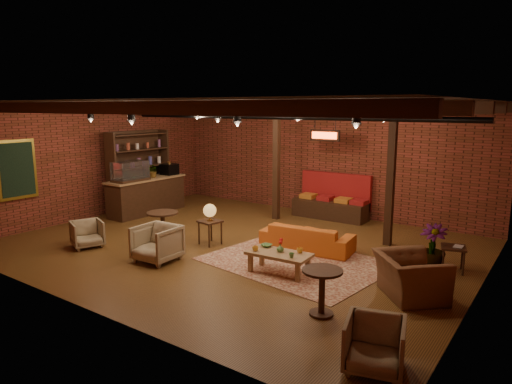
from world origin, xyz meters
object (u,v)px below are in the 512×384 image
Objects in this scene: side_table_lamp at (210,214)px; armchair_a at (87,233)px; side_table_book at (454,248)px; armchair_right at (411,269)px; armchair_far at (375,343)px; round_table_left at (163,222)px; round_table_right at (322,285)px; armchair_b at (157,242)px; plant_tall at (436,202)px; coffee_table at (279,255)px; sofa at (307,237)px.

side_table_lamp reaches higher than armchair_a.
side_table_book is (4.93, 1.33, -0.26)m from side_table_lamp.
side_table_lamp is 0.86× the size of armchair_right.
side_table_lamp is 1.42× the size of armchair_a.
side_table_book is at bearing 74.61° from armchair_far.
armchair_far is at bearing -20.24° from round_table_left.
armchair_far is at bearing -38.97° from round_table_right.
round_table_left is at bearing 128.11° from armchair_b.
armchair_a reaches higher than side_table_book.
armchair_right is at bearing -55.89° from armchair_a.
round_table_left reaches higher than side_table_book.
armchair_right reaches higher than round_table_right.
coffee_table is at bearing -140.70° from plant_tall.
armchair_a is 0.61× the size of armchair_right.
round_table_right is 0.27× the size of plant_tall.
side_table_lamp is at bearing 154.59° from round_table_right.
sofa is 3.66× the size of side_table_book.
sofa is at bearing 122.84° from round_table_right.
plant_tall is (6.69, 2.95, 1.00)m from armchair_a.
armchair_right reaches higher than side_table_book.
side_table_lamp is 1.33× the size of armchair_far.
sofa is 2.88m from armchair_right.
side_table_lamp reaches higher than armchair_b.
armchair_b reaches higher than armchair_a.
armchair_b is 0.75× the size of armchair_right.
round_table_right is at bearing 106.04° from armchair_right.
armchair_b is (0.80, -0.92, -0.09)m from round_table_left.
side_table_lamp is 5.12m from side_table_book.
plant_tall reaches higher than sofa.
coffee_table is at bearing 143.07° from round_table_right.
sofa is 2.43× the size of armchair_b.
sofa is at bearing -35.30° from armchair_a.
armchair_right is at bearing -100.25° from side_table_book.
plant_tall is (4.58, 1.21, 0.62)m from side_table_lamp.
armchair_a is (-4.14, -2.62, 0.04)m from sofa.
armchair_far is at bearing -75.64° from armchair_a.
armchair_right is 1.55× the size of armchair_far.
armchair_right is (6.74, 1.40, 0.15)m from armchair_a.
armchair_right reaches higher than sofa.
side_table_lamp is 1.31× the size of round_table_right.
sofa is 2.77m from plant_tall.
coffee_table is 1.87× the size of armchair_a.
sofa is at bearing 45.09° from armchair_b.
armchair_b is 1.14× the size of round_table_right.
plant_tall reaches higher than side_table_book.
coffee_table is 1.72× the size of round_table_right.
armchair_a is 2.01m from armchair_b.
sofa is 1.61× the size of coffee_table.
armchair_a is 0.94× the size of armchair_far.
round_table_left is (-0.92, -0.58, -0.21)m from side_table_lamp.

